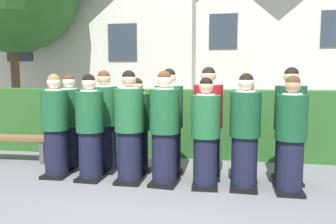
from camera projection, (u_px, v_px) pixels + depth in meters
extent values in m
plane|color=slate|center=(165.00, 184.00, 4.92)|extent=(60.00, 60.00, 0.00)
cylinder|color=black|center=(56.00, 153.00, 5.26)|extent=(0.36, 0.36, 0.75)
cube|color=black|center=(57.00, 174.00, 5.30)|extent=(0.40, 0.48, 0.05)
cylinder|color=#19512D|center=(55.00, 110.00, 5.19)|extent=(0.42, 0.42, 0.62)
cylinder|color=white|center=(54.00, 90.00, 5.15)|extent=(0.26, 0.26, 0.03)
cube|color=gold|center=(60.00, 101.00, 5.37)|extent=(0.04, 0.01, 0.27)
sphere|color=beige|center=(54.00, 82.00, 5.14)|extent=(0.21, 0.21, 0.21)
sphere|color=olive|center=(54.00, 80.00, 5.14)|extent=(0.19, 0.19, 0.19)
cube|color=white|center=(63.00, 114.00, 5.47)|extent=(0.15, 0.01, 0.20)
cylinder|color=black|center=(91.00, 156.00, 5.10)|extent=(0.36, 0.36, 0.75)
cube|color=black|center=(91.00, 177.00, 5.14)|extent=(0.38, 0.47, 0.05)
cylinder|color=#19512D|center=(90.00, 112.00, 5.03)|extent=(0.42, 0.42, 0.62)
cylinder|color=white|center=(89.00, 91.00, 4.99)|extent=(0.26, 0.26, 0.03)
cube|color=navy|center=(95.00, 102.00, 5.21)|extent=(0.04, 0.01, 0.27)
sphere|color=beige|center=(89.00, 83.00, 4.98)|extent=(0.21, 0.21, 0.21)
sphere|color=black|center=(89.00, 80.00, 4.97)|extent=(0.19, 0.19, 0.19)
cube|color=white|center=(97.00, 116.00, 5.30)|extent=(0.15, 0.01, 0.20)
cylinder|color=black|center=(130.00, 157.00, 4.98)|extent=(0.37, 0.37, 0.77)
cube|color=black|center=(130.00, 180.00, 5.02)|extent=(0.39, 0.48, 0.05)
cylinder|color=#1E5B33|center=(129.00, 110.00, 4.91)|extent=(0.44, 0.44, 0.64)
cylinder|color=white|center=(129.00, 88.00, 4.87)|extent=(0.27, 0.27, 0.03)
cube|color=gold|center=(133.00, 100.00, 5.10)|extent=(0.04, 0.01, 0.28)
sphere|color=tan|center=(129.00, 80.00, 4.86)|extent=(0.22, 0.22, 0.22)
sphere|color=black|center=(129.00, 77.00, 4.85)|extent=(0.20, 0.20, 0.20)
cube|color=white|center=(134.00, 114.00, 5.19)|extent=(0.15, 0.01, 0.20)
cylinder|color=black|center=(165.00, 159.00, 4.87)|extent=(0.37, 0.37, 0.77)
cube|color=black|center=(165.00, 182.00, 4.91)|extent=(0.43, 0.51, 0.05)
cylinder|color=#19512D|center=(164.00, 111.00, 4.79)|extent=(0.44, 0.44, 0.64)
cylinder|color=white|center=(164.00, 89.00, 4.76)|extent=(0.27, 0.27, 0.03)
cube|color=navy|center=(168.00, 101.00, 4.98)|extent=(0.04, 0.02, 0.28)
sphere|color=beige|center=(164.00, 80.00, 4.74)|extent=(0.22, 0.22, 0.22)
sphere|color=#472D19|center=(164.00, 78.00, 4.74)|extent=(0.20, 0.20, 0.20)
cube|color=white|center=(169.00, 115.00, 5.07)|extent=(0.15, 0.02, 0.20)
cylinder|color=black|center=(205.00, 162.00, 4.75)|extent=(0.35, 0.35, 0.73)
cube|color=black|center=(205.00, 185.00, 4.79)|extent=(0.38, 0.47, 0.05)
cylinder|color=#1E5B33|center=(206.00, 116.00, 4.68)|extent=(0.41, 0.41, 0.60)
cylinder|color=white|center=(206.00, 95.00, 4.64)|extent=(0.25, 0.25, 0.03)
cube|color=#236038|center=(206.00, 107.00, 4.85)|extent=(0.04, 0.01, 0.26)
sphere|color=tan|center=(206.00, 87.00, 4.63)|extent=(0.21, 0.21, 0.21)
sphere|color=black|center=(206.00, 84.00, 4.62)|extent=(0.19, 0.19, 0.19)
cylinder|color=black|center=(244.00, 163.00, 4.67)|extent=(0.36, 0.36, 0.75)
cube|color=black|center=(243.00, 187.00, 4.71)|extent=(0.40, 0.48, 0.05)
cylinder|color=#144728|center=(245.00, 114.00, 4.60)|extent=(0.43, 0.43, 0.62)
cylinder|color=white|center=(246.00, 92.00, 4.56)|extent=(0.26, 0.26, 0.03)
cube|color=gold|center=(245.00, 104.00, 4.78)|extent=(0.04, 0.01, 0.27)
sphere|color=beige|center=(246.00, 83.00, 4.55)|extent=(0.21, 0.21, 0.21)
sphere|color=black|center=(246.00, 80.00, 4.54)|extent=(0.20, 0.20, 0.20)
cylinder|color=black|center=(289.00, 166.00, 4.51)|extent=(0.35, 0.35, 0.74)
cube|color=black|center=(288.00, 191.00, 4.55)|extent=(0.37, 0.46, 0.05)
cylinder|color=#144728|center=(292.00, 117.00, 4.44)|extent=(0.42, 0.42, 0.61)
cylinder|color=white|center=(292.00, 94.00, 4.41)|extent=(0.26, 0.26, 0.03)
cube|color=navy|center=(289.00, 107.00, 4.62)|extent=(0.04, 0.01, 0.27)
sphere|color=tan|center=(293.00, 85.00, 4.39)|extent=(0.21, 0.21, 0.21)
sphere|color=#472D19|center=(293.00, 83.00, 4.39)|extent=(0.19, 0.19, 0.19)
cylinder|color=black|center=(71.00, 147.00, 5.68)|extent=(0.36, 0.36, 0.75)
cube|color=black|center=(72.00, 167.00, 5.72)|extent=(0.40, 0.49, 0.05)
cylinder|color=#19512D|center=(70.00, 108.00, 5.61)|extent=(0.42, 0.42, 0.62)
cylinder|color=white|center=(69.00, 89.00, 5.57)|extent=(0.26, 0.26, 0.03)
cube|color=#236038|center=(75.00, 99.00, 5.79)|extent=(0.04, 0.01, 0.27)
sphere|color=beige|center=(69.00, 82.00, 5.56)|extent=(0.21, 0.21, 0.21)
sphere|color=#472D19|center=(69.00, 80.00, 5.56)|extent=(0.20, 0.20, 0.20)
cylinder|color=black|center=(105.00, 148.00, 5.57)|extent=(0.37, 0.37, 0.78)
cube|color=black|center=(106.00, 169.00, 5.61)|extent=(0.41, 0.50, 0.05)
cylinder|color=#1E5B33|center=(104.00, 106.00, 5.49)|extent=(0.44, 0.44, 0.64)
cylinder|color=white|center=(104.00, 86.00, 5.45)|extent=(0.27, 0.27, 0.03)
cube|color=#236038|center=(108.00, 98.00, 5.68)|extent=(0.04, 0.01, 0.28)
sphere|color=tan|center=(104.00, 79.00, 5.44)|extent=(0.22, 0.22, 0.22)
sphere|color=#472D19|center=(104.00, 77.00, 5.43)|extent=(0.20, 0.20, 0.20)
cylinder|color=black|center=(137.00, 152.00, 5.41)|extent=(0.34, 0.34, 0.72)
cube|color=black|center=(138.00, 172.00, 5.45)|extent=(0.38, 0.46, 0.05)
cylinder|color=#144728|center=(137.00, 112.00, 5.34)|extent=(0.41, 0.41, 0.59)
cylinder|color=white|center=(137.00, 93.00, 5.31)|extent=(0.25, 0.25, 0.03)
cube|color=gold|center=(140.00, 104.00, 5.52)|extent=(0.04, 0.01, 0.26)
sphere|color=tan|center=(137.00, 86.00, 5.30)|extent=(0.20, 0.20, 0.20)
sphere|color=black|center=(137.00, 84.00, 5.29)|extent=(0.19, 0.19, 0.19)
cylinder|color=black|center=(169.00, 151.00, 5.30)|extent=(0.38, 0.38, 0.79)
cube|color=black|center=(169.00, 174.00, 5.34)|extent=(0.40, 0.49, 0.05)
cylinder|color=#1E5B33|center=(169.00, 107.00, 5.22)|extent=(0.45, 0.45, 0.65)
cylinder|color=white|center=(169.00, 86.00, 5.19)|extent=(0.28, 0.28, 0.03)
cube|color=navy|center=(171.00, 97.00, 5.42)|extent=(0.04, 0.01, 0.29)
sphere|color=beige|center=(169.00, 78.00, 5.17)|extent=(0.22, 0.22, 0.22)
sphere|color=black|center=(169.00, 75.00, 5.17)|extent=(0.20, 0.20, 0.20)
cylinder|color=black|center=(207.00, 152.00, 5.19)|extent=(0.38, 0.38, 0.80)
cube|color=black|center=(207.00, 176.00, 5.23)|extent=(0.42, 0.51, 0.05)
cylinder|color=#AD191E|center=(208.00, 106.00, 5.11)|extent=(0.45, 0.45, 0.66)
cylinder|color=white|center=(208.00, 84.00, 5.08)|extent=(0.28, 0.28, 0.03)
cube|color=gold|center=(209.00, 97.00, 5.31)|extent=(0.04, 0.01, 0.29)
sphere|color=tan|center=(208.00, 76.00, 5.06)|extent=(0.23, 0.23, 0.23)
sphere|color=black|center=(209.00, 74.00, 5.06)|extent=(0.21, 0.21, 0.21)
cube|color=white|center=(208.00, 111.00, 5.41)|extent=(0.15, 0.01, 0.20)
cylinder|color=black|center=(245.00, 157.00, 5.08)|extent=(0.34, 0.34, 0.72)
cube|color=black|center=(245.00, 178.00, 5.11)|extent=(0.38, 0.46, 0.05)
cylinder|color=#19512D|center=(247.00, 114.00, 5.01)|extent=(0.41, 0.41, 0.59)
cylinder|color=white|center=(247.00, 94.00, 4.97)|extent=(0.25, 0.25, 0.03)
cube|color=navy|center=(247.00, 105.00, 5.18)|extent=(0.04, 0.01, 0.26)
sphere|color=tan|center=(247.00, 87.00, 4.96)|extent=(0.20, 0.20, 0.20)
sphere|color=black|center=(247.00, 84.00, 4.96)|extent=(0.19, 0.19, 0.19)
cylinder|color=black|center=(288.00, 156.00, 4.97)|extent=(0.38, 0.38, 0.79)
cube|color=black|center=(287.00, 180.00, 5.01)|extent=(0.41, 0.50, 0.05)
cylinder|color=#144728|center=(290.00, 108.00, 4.89)|extent=(0.45, 0.45, 0.66)
cylinder|color=white|center=(291.00, 86.00, 4.86)|extent=(0.28, 0.28, 0.03)
cube|color=gold|center=(288.00, 98.00, 5.09)|extent=(0.04, 0.01, 0.29)
sphere|color=tan|center=(291.00, 77.00, 4.84)|extent=(0.22, 0.22, 0.22)
sphere|color=black|center=(292.00, 74.00, 4.84)|extent=(0.21, 0.21, 0.21)
cube|color=white|center=(286.00, 113.00, 5.18)|extent=(0.15, 0.01, 0.20)
cube|color=#285623|center=(183.00, 122.00, 6.69)|extent=(11.17, 0.70, 1.32)
cube|color=beige|center=(269.00, 53.00, 12.46)|extent=(7.52, 4.24, 4.87)
cube|color=#2D3842|center=(223.00, 31.00, 10.60)|extent=(0.90, 0.04, 1.10)
cube|color=#2D3842|center=(336.00, 28.00, 10.00)|extent=(0.90, 0.04, 1.10)
cube|color=beige|center=(96.00, 62.00, 12.39)|extent=(7.67, 4.14, 4.20)
cube|color=#2D3842|center=(19.00, 44.00, 10.60)|extent=(0.90, 0.04, 1.10)
cube|color=#2D3842|center=(122.00, 42.00, 9.99)|extent=(0.90, 0.04, 1.10)
cylinder|color=brown|center=(16.00, 90.00, 9.62)|extent=(0.24, 0.24, 2.36)
cube|color=brown|center=(17.00, 138.00, 6.16)|extent=(1.41, 0.42, 0.06)
cube|color=#4C4C51|center=(46.00, 151.00, 6.11)|extent=(0.09, 0.32, 0.42)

